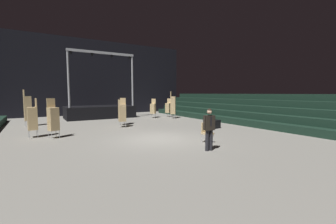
{
  "coord_description": "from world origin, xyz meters",
  "views": [
    {
      "loc": [
        -5.27,
        -9.7,
        2.31
      ],
      "look_at": [
        0.27,
        -0.61,
        1.4
      ],
      "focal_mm": 23.57,
      "sensor_mm": 36.0,
      "label": 1
    }
  ],
  "objects_px": {
    "chair_stack_mid_left": "(153,108)",
    "chair_stack_mid_right": "(122,113)",
    "chair_stack_rear_left": "(28,108)",
    "chair_stack_rear_right": "(123,111)",
    "chair_stack_mid_centre": "(168,108)",
    "equipment_road_case": "(213,124)",
    "man_with_tie": "(209,127)",
    "loose_chair_near_man": "(207,131)",
    "chair_stack_front_right": "(33,118)",
    "chair_stack_rear_centre": "(53,118)",
    "stage_riser": "(100,111)",
    "chair_stack_front_left": "(173,105)"
  },
  "relations": [
    {
      "from": "chair_stack_rear_left",
      "to": "chair_stack_rear_right",
      "type": "relative_size",
      "value": 1.3
    },
    {
      "from": "chair_stack_front_right",
      "to": "chair_stack_mid_centre",
      "type": "height_order",
      "value": "chair_stack_front_right"
    },
    {
      "from": "stage_riser",
      "to": "chair_stack_mid_right",
      "type": "distance_m",
      "value": 6.58
    },
    {
      "from": "chair_stack_front_right",
      "to": "chair_stack_rear_centre",
      "type": "bearing_deg",
      "value": -135.69
    },
    {
      "from": "chair_stack_front_right",
      "to": "man_with_tie",
      "type": "bearing_deg",
      "value": -143.98
    },
    {
      "from": "chair_stack_mid_centre",
      "to": "chair_stack_front_left",
      "type": "bearing_deg",
      "value": 137.38
    },
    {
      "from": "chair_stack_mid_right",
      "to": "loose_chair_near_man",
      "type": "xyz_separation_m",
      "value": [
        1.78,
        -6.56,
        -0.41
      ]
    },
    {
      "from": "chair_stack_mid_left",
      "to": "equipment_road_case",
      "type": "relative_size",
      "value": 1.99
    },
    {
      "from": "chair_stack_rear_right",
      "to": "stage_riser",
      "type": "bearing_deg",
      "value": -66.57
    },
    {
      "from": "man_with_tie",
      "to": "chair_stack_front_right",
      "type": "distance_m",
      "value": 9.09
    },
    {
      "from": "loose_chair_near_man",
      "to": "chair_stack_mid_right",
      "type": "bearing_deg",
      "value": -82.03
    },
    {
      "from": "man_with_tie",
      "to": "chair_stack_rear_left",
      "type": "height_order",
      "value": "chair_stack_rear_left"
    },
    {
      "from": "chair_stack_front_right",
      "to": "loose_chair_near_man",
      "type": "relative_size",
      "value": 2.17
    },
    {
      "from": "chair_stack_mid_centre",
      "to": "chair_stack_rear_centre",
      "type": "height_order",
      "value": "chair_stack_rear_centre"
    },
    {
      "from": "chair_stack_rear_centre",
      "to": "chair_stack_mid_left",
      "type": "bearing_deg",
      "value": -166.91
    },
    {
      "from": "man_with_tie",
      "to": "equipment_road_case",
      "type": "distance_m",
      "value": 5.86
    },
    {
      "from": "loose_chair_near_man",
      "to": "chair_stack_mid_left",
      "type": "bearing_deg",
      "value": -111.35
    },
    {
      "from": "man_with_tie",
      "to": "chair_stack_rear_right",
      "type": "height_order",
      "value": "chair_stack_rear_right"
    },
    {
      "from": "chair_stack_mid_right",
      "to": "chair_stack_mid_centre",
      "type": "distance_m",
      "value": 7.31
    },
    {
      "from": "chair_stack_front_left",
      "to": "chair_stack_rear_left",
      "type": "xyz_separation_m",
      "value": [
        -11.29,
        1.12,
        0.04
      ]
    },
    {
      "from": "chair_stack_front_right",
      "to": "equipment_road_case",
      "type": "height_order",
      "value": "chair_stack_front_right"
    },
    {
      "from": "man_with_tie",
      "to": "chair_stack_front_right",
      "type": "relative_size",
      "value": 0.83
    },
    {
      "from": "chair_stack_front_left",
      "to": "loose_chair_near_man",
      "type": "bearing_deg",
      "value": 15.84
    },
    {
      "from": "chair_stack_rear_right",
      "to": "equipment_road_case",
      "type": "height_order",
      "value": "chair_stack_rear_right"
    },
    {
      "from": "chair_stack_front_left",
      "to": "equipment_road_case",
      "type": "xyz_separation_m",
      "value": [
        -0.88,
        -6.25,
        -0.96
      ]
    },
    {
      "from": "stage_riser",
      "to": "chair_stack_front_right",
      "type": "bearing_deg",
      "value": -125.48
    },
    {
      "from": "chair_stack_front_right",
      "to": "chair_stack_mid_right",
      "type": "xyz_separation_m",
      "value": [
        5.17,
        0.96,
        -0.08
      ]
    },
    {
      "from": "chair_stack_front_left",
      "to": "loose_chair_near_man",
      "type": "distance_m",
      "value": 10.1
    },
    {
      "from": "chair_stack_mid_right",
      "to": "chair_stack_rear_centre",
      "type": "bearing_deg",
      "value": -61.67
    },
    {
      "from": "chair_stack_mid_left",
      "to": "chair_stack_mid_right",
      "type": "distance_m",
      "value": 5.94
    },
    {
      "from": "chair_stack_rear_centre",
      "to": "loose_chair_near_man",
      "type": "height_order",
      "value": "chair_stack_rear_centre"
    },
    {
      "from": "chair_stack_front_left",
      "to": "chair_stack_rear_centre",
      "type": "height_order",
      "value": "chair_stack_front_left"
    },
    {
      "from": "man_with_tie",
      "to": "chair_stack_rear_left",
      "type": "relative_size",
      "value": 0.67
    },
    {
      "from": "chair_stack_front_left",
      "to": "equipment_road_case",
      "type": "distance_m",
      "value": 6.39
    },
    {
      "from": "chair_stack_mid_right",
      "to": "equipment_road_case",
      "type": "xyz_separation_m",
      "value": [
        4.94,
        -3.58,
        -0.67
      ]
    },
    {
      "from": "chair_stack_rear_centre",
      "to": "loose_chair_near_man",
      "type": "distance_m",
      "value": 7.76
    },
    {
      "from": "chair_stack_rear_right",
      "to": "chair_stack_front_right",
      "type": "bearing_deg",
      "value": 40.31
    },
    {
      "from": "man_with_tie",
      "to": "chair_stack_rear_centre",
      "type": "bearing_deg",
      "value": -42.47
    },
    {
      "from": "man_with_tie",
      "to": "chair_stack_rear_right",
      "type": "relative_size",
      "value": 0.87
    },
    {
      "from": "loose_chair_near_man",
      "to": "stage_riser",
      "type": "bearing_deg",
      "value": -90.34
    },
    {
      "from": "equipment_road_case",
      "to": "loose_chair_near_man",
      "type": "distance_m",
      "value": 4.35
    },
    {
      "from": "chair_stack_mid_right",
      "to": "equipment_road_case",
      "type": "distance_m",
      "value": 6.14
    },
    {
      "from": "chair_stack_mid_left",
      "to": "chair_stack_mid_centre",
      "type": "xyz_separation_m",
      "value": [
        1.7,
        0.04,
        0.0
      ]
    },
    {
      "from": "chair_stack_rear_right",
      "to": "chair_stack_mid_left",
      "type": "bearing_deg",
      "value": -122.77
    },
    {
      "from": "chair_stack_front_right",
      "to": "loose_chair_near_man",
      "type": "distance_m",
      "value": 8.94
    },
    {
      "from": "stage_riser",
      "to": "loose_chair_near_man",
      "type": "distance_m",
      "value": 13.23
    },
    {
      "from": "chair_stack_mid_right",
      "to": "chair_stack_rear_left",
      "type": "relative_size",
      "value": 0.73
    },
    {
      "from": "chair_stack_mid_centre",
      "to": "equipment_road_case",
      "type": "distance_m",
      "value": 7.69
    },
    {
      "from": "chair_stack_mid_left",
      "to": "chair_stack_mid_centre",
      "type": "relative_size",
      "value": 1.0
    },
    {
      "from": "chair_stack_mid_left",
      "to": "chair_stack_rear_right",
      "type": "distance_m",
      "value": 4.95
    }
  ]
}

